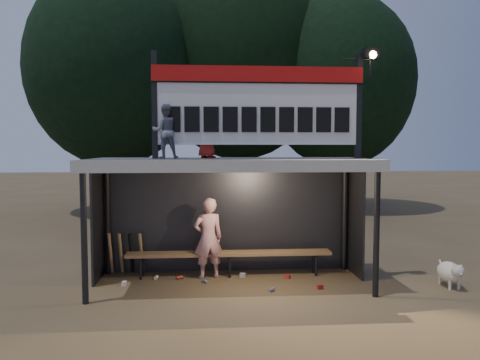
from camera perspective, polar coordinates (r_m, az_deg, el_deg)
name	(u,v)px	position (r m, az deg, el deg)	size (l,w,h in m)	color
ground	(231,284)	(8.83, -1.13, -12.58)	(80.00, 80.00, 0.00)	brown
player	(208,238)	(9.07, -3.88, -7.07)	(0.57, 0.37, 1.56)	white
child_a	(165,131)	(8.45, -9.10, 5.86)	(0.47, 0.37, 0.97)	slate
child_b	(207,134)	(8.65, -4.01, 5.61)	(0.43, 0.28, 0.89)	#AA231A
dugout_shelter	(230,184)	(8.74, -1.23, -0.43)	(5.10, 2.08, 2.32)	#404043
scoreboard_assembly	(261,103)	(8.54, 2.63, 9.39)	(4.10, 0.27, 1.99)	black
bench	(229,254)	(9.25, -1.32, -9.04)	(4.00, 0.35, 0.48)	olive
tree_left	(112,69)	(19.03, -15.30, 12.91)	(6.46, 6.46, 9.27)	black
tree_mid	(240,61)	(20.34, -0.05, 14.32)	(7.22, 7.22, 10.36)	black
tree_right	(339,82)	(19.90, 11.97, 11.62)	(6.08, 6.08, 8.72)	#312215
dog	(450,272)	(9.38, 24.28, -10.18)	(0.36, 0.81, 0.49)	white
bats	(126,253)	(9.64, -13.73, -8.64)	(0.68, 0.35, 0.84)	#A8774E
litter	(223,281)	(8.92, -2.03, -12.17)	(3.62, 1.05, 0.08)	maroon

